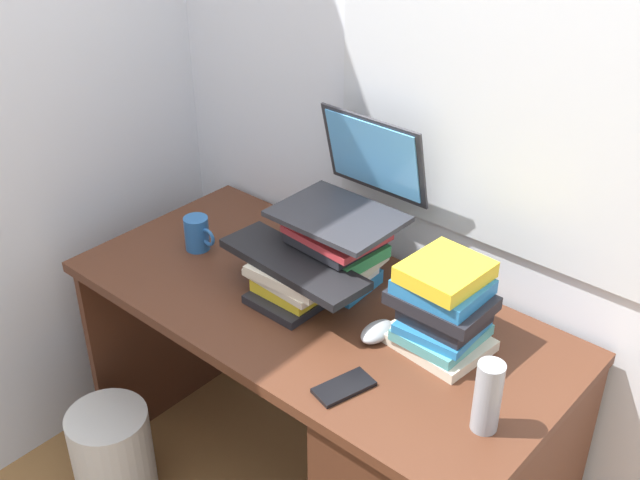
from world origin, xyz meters
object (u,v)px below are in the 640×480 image
object	(u,v)px
desk	(408,465)
keyboard	(293,263)
book_stack_side	(442,308)
laptop	(353,191)
cell_phone	(344,387)
mug	(197,233)
book_stack_keyboard_riser	(293,283)
book_stack_tall	(336,250)
computer_mouse	(377,332)
wastebasket	(113,455)
water_bottle	(488,397)

from	to	relation	value
desk	keyboard	world-z (taller)	keyboard
book_stack_side	laptop	size ratio (longest dim) A/B	0.78
cell_phone	mug	bearing A→B (deg)	179.95
book_stack_keyboard_riser	laptop	bearing A→B (deg)	80.06
desk	keyboard	xyz separation A→B (m)	(-0.39, 0.00, 0.44)
book_stack_keyboard_riser	keyboard	xyz separation A→B (m)	(0.00, -0.00, 0.06)
book_stack_tall	keyboard	distance (m)	0.14
desk	computer_mouse	xyz separation A→B (m)	(-0.13, 0.02, 0.35)
desk	laptop	xyz separation A→B (m)	(-0.36, 0.20, 0.58)
wastebasket	laptop	bearing A→B (deg)	51.21
book_stack_tall	book_stack_keyboard_riser	xyz separation A→B (m)	(-0.03, -0.13, -0.05)
book_stack_side	book_stack_keyboard_riser	bearing A→B (deg)	-166.79
computer_mouse	wastebasket	distance (m)	0.97
desk	wastebasket	xyz separation A→B (m)	(-0.80, -0.36, -0.24)
keyboard	wastebasket	bearing A→B (deg)	-134.97
desk	computer_mouse	size ratio (longest dim) A/B	12.81
book_stack_keyboard_riser	keyboard	world-z (taller)	keyboard
book_stack_keyboard_riser	cell_phone	world-z (taller)	book_stack_keyboard_riser
mug	water_bottle	world-z (taller)	water_bottle
book_stack_tall	mug	distance (m)	0.43
mug	laptop	bearing A→B (deg)	24.52
mug	cell_phone	size ratio (longest dim) A/B	0.80
book_stack_side	computer_mouse	distance (m)	0.17
book_stack_tall	wastebasket	distance (m)	0.94
laptop	computer_mouse	size ratio (longest dim) A/B	3.02
mug	water_bottle	bearing A→B (deg)	-4.85
book_stack_side	book_stack_tall	bearing A→B (deg)	173.66
book_stack_tall	wastebasket	bearing A→B (deg)	-132.05
book_stack_side	computer_mouse	bearing A→B (deg)	-149.27
water_bottle	wastebasket	xyz separation A→B (m)	(-1.02, -0.28, -0.65)
cell_phone	keyboard	bearing A→B (deg)	165.43
wastebasket	mug	bearing A→B (deg)	84.77
book_stack_side	computer_mouse	size ratio (longest dim) A/B	2.36
laptop	wastebasket	xyz separation A→B (m)	(-0.44, -0.55, -0.82)
keyboard	mug	world-z (taller)	keyboard
book_stack_keyboard_riser	laptop	distance (m)	0.28
water_bottle	desk	bearing A→B (deg)	161.37
book_stack_tall	laptop	distance (m)	0.16
laptop	keyboard	xyz separation A→B (m)	(-0.03, -0.19, -0.14)
book_stack_tall	computer_mouse	size ratio (longest dim) A/B	2.40
book_stack_tall	laptop	bearing A→B (deg)	88.24
book_stack_tall	book_stack_keyboard_riser	size ratio (longest dim) A/B	1.04
laptop	water_bottle	bearing A→B (deg)	-25.11
computer_mouse	laptop	bearing A→B (deg)	141.88
keyboard	wastebasket	world-z (taller)	keyboard
book_stack_tall	cell_phone	distance (m)	0.43
laptop	book_stack_side	bearing A→B (deg)	-16.04
computer_mouse	cell_phone	world-z (taller)	computer_mouse
computer_mouse	wastebasket	world-z (taller)	computer_mouse
book_stack_keyboard_riser	cell_phone	xyz separation A→B (m)	(0.32, -0.18, -0.05)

